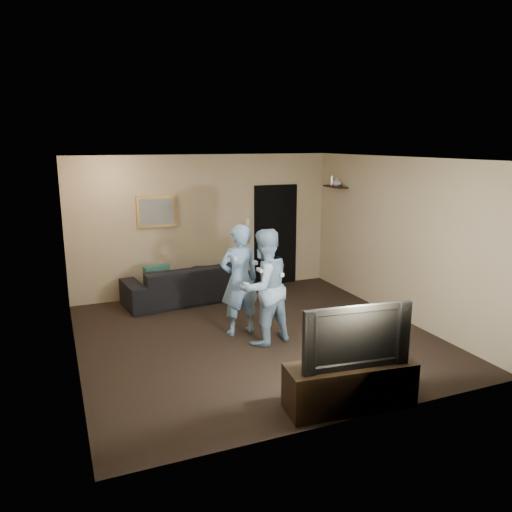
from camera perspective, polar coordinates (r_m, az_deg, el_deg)
name	(u,v)px	position (r m, az deg, el deg)	size (l,w,h in m)	color
ground	(255,336)	(7.52, -0.09, -9.14)	(5.00, 5.00, 0.00)	black
ceiling	(255,159)	(6.97, -0.09, 11.08)	(5.00, 5.00, 0.04)	silver
wall_back	(205,225)	(9.45, -5.86, 3.58)	(5.00, 0.04, 2.60)	tan
wall_front	(352,301)	(4.99, 10.91, -5.12)	(5.00, 0.04, 2.60)	tan
wall_left	(70,267)	(6.63, -20.53, -1.21)	(0.04, 5.00, 2.60)	tan
wall_right	(398,238)	(8.39, 15.93, 1.95)	(0.04, 5.00, 2.60)	tan
sofa	(189,283)	(9.12, -7.71, -3.02)	(2.30, 0.90, 0.67)	black
throw_pillow	(157,278)	(8.96, -11.26, -2.49)	(0.45, 0.14, 0.45)	#184841
painting_frame	(157,212)	(9.17, -11.27, 5.01)	(0.72, 0.05, 0.57)	olive
painting_canvas	(157,212)	(9.15, -11.23, 4.99)	(0.62, 0.01, 0.47)	slate
doorway	(275,235)	(9.98, 2.24, 2.38)	(0.90, 0.06, 2.00)	black
light_switch	(247,222)	(9.70, -0.99, 3.89)	(0.08, 0.02, 0.12)	silver
wall_shelf	(335,187)	(9.70, 9.07, 7.83)	(0.20, 0.60, 0.03)	black
shelf_vase	(337,182)	(9.65, 9.23, 8.39)	(0.16, 0.16, 0.17)	#B6B6BB
shelf_figurine	(332,181)	(9.81, 8.65, 8.52)	(0.06, 0.06, 0.18)	silver
tv_console	(350,385)	(5.67, 10.67, -14.34)	(1.41, 0.45, 0.51)	black
television	(352,334)	(5.42, 10.93, -8.70)	(1.20, 0.16, 0.69)	black
wii_player_left	(239,280)	(7.37, -1.90, -2.76)	(0.63, 0.51, 1.67)	#749DCA
wii_player_right	(264,287)	(7.03, 0.93, -3.56)	(0.94, 0.82, 1.66)	#8EB2CF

